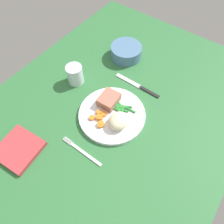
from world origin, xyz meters
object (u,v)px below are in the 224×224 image
at_px(dinner_plate, 112,115).
at_px(meat_portion, 109,100).
at_px(knife, 138,86).
at_px(napkin, 19,149).
at_px(fork, 82,151).
at_px(water_glass, 75,76).
at_px(salad_bowl, 126,51).

height_order(dinner_plate, meat_portion, meat_portion).
height_order(knife, napkin, napkin).
xyz_separation_m(fork, water_glass, (0.22, 0.22, 0.03)).
distance_m(water_glass, salad_bowl, 0.26).
xyz_separation_m(water_glass, napkin, (-0.34, -0.05, -0.03)).
height_order(meat_portion, water_glass, water_glass).
bearing_deg(salad_bowl, meat_portion, -159.26).
bearing_deg(meat_portion, dinner_plate, -130.60).
height_order(fork, knife, knife).
bearing_deg(water_glass, salad_bowl, -18.72).
relative_size(knife, water_glass, 2.55).
distance_m(dinner_plate, napkin, 0.34).
height_order(knife, salad_bowl, salad_bowl).
bearing_deg(knife, fork, -176.81).
xyz_separation_m(meat_portion, fork, (-0.21, -0.04, -0.03)).
bearing_deg(knife, dinner_plate, -177.68).
bearing_deg(dinner_plate, knife, -0.92).
relative_size(meat_portion, fork, 0.46).
distance_m(fork, knife, 0.35).
bearing_deg(salad_bowl, fork, -163.35).
xyz_separation_m(dinner_plate, meat_portion, (0.03, 0.04, 0.03)).
bearing_deg(napkin, salad_bowl, -3.38).
bearing_deg(meat_portion, salad_bowl, 20.74).
height_order(meat_portion, napkin, meat_portion).
height_order(water_glass, napkin, water_glass).
bearing_deg(fork, dinner_plate, 1.85).
xyz_separation_m(knife, salad_bowl, (0.12, 0.14, 0.03)).
relative_size(fork, salad_bowl, 1.21).
relative_size(salad_bowl, napkin, 1.03).
bearing_deg(water_glass, meat_portion, -94.91).
bearing_deg(dinner_plate, meat_portion, 49.40).
relative_size(dinner_plate, napkin, 1.85).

